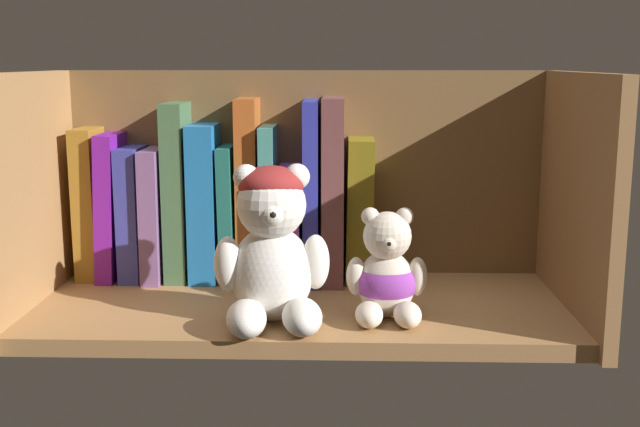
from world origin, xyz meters
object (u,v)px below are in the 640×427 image
book_11 (333,188)px  book_6 (230,211)px  book_3 (158,212)px  teddy_bear_larger (272,249)px  book_4 (180,190)px  book_8 (270,202)px  book_1 (114,205)px  book_7 (249,189)px  book_10 (312,190)px  book_12 (360,208)px  teddy_bear_smaller (387,275)px  book_2 (136,211)px  book_0 (92,202)px  book_9 (291,221)px  book_5 (207,201)px

book_11 → book_6: bearing=180.0°
book_3 → teddy_bear_larger: teddy_bear_larger is taller
book_6 → book_4: bearing=180.0°
book_8 → book_1: bearing=180.0°
book_7 → teddy_bear_larger: (4.81, -19.61, -3.66)cm
book_10 → book_12: book_10 is taller
book_4 → teddy_bear_smaller: book_4 is taller
book_11 → book_2: bearing=180.0°
book_1 → book_7: book_7 is taller
book_3 → teddy_bear_larger: 26.21cm
book_0 → book_2: book_0 is taller
teddy_bear_smaller → book_9: bearing=124.7°
book_2 → teddy_bear_smaller: 37.98cm
book_4 → book_12: size_ratio=1.24×
book_3 → book_6: size_ratio=0.98×
book_8 → book_12: bearing=0.0°
book_9 → book_12: book_12 is taller
book_8 → book_10: book_10 is taller
book_3 → book_4: (3.08, -0.00, 3.03)cm
book_12 → teddy_bear_larger: (-10.16, -19.61, -1.01)cm
teddy_bear_smaller → book_5: bearing=143.4°
book_9 → book_12: size_ratio=0.81×
book_0 → teddy_bear_larger: 32.95cm
book_6 → teddy_bear_smaller: 27.32cm
book_4 → book_6: bearing=0.0°
book_12 → book_8: bearing=180.0°
book_2 → book_11: 27.22cm
book_8 → teddy_bear_smaller: book_8 is taller
book_10 → book_9: bearing=180.0°
teddy_bear_smaller → book_0: bearing=156.0°
book_2 → book_6: size_ratio=0.99×
book_6 → teddy_bear_larger: same height
book_0 → book_10: bearing=0.0°
book_9 → book_5: bearing=180.0°
book_3 → book_5: (6.74, -0.00, 1.61)cm
book_5 → book_7: bearing=0.0°
book_0 → book_4: size_ratio=0.86×
book_7 → book_9: book_7 is taller
book_4 → teddy_bear_larger: bearing=-53.9°
book_1 → book_5: (12.76, -0.00, 0.61)cm
book_10 → book_12: 6.91cm
teddy_bear_larger → book_6: bearing=111.0°
book_7 → book_0: bearing=-180.0°
book_1 → book_11: bearing=-0.0°
book_5 → teddy_bear_larger: book_5 is taller
book_7 → book_3: bearing=180.0°
book_1 → book_10: bearing=-0.0°
book_4 → book_9: size_ratio=1.54×
book_7 → book_8: 3.30cm
book_1 → book_2: size_ratio=1.10×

